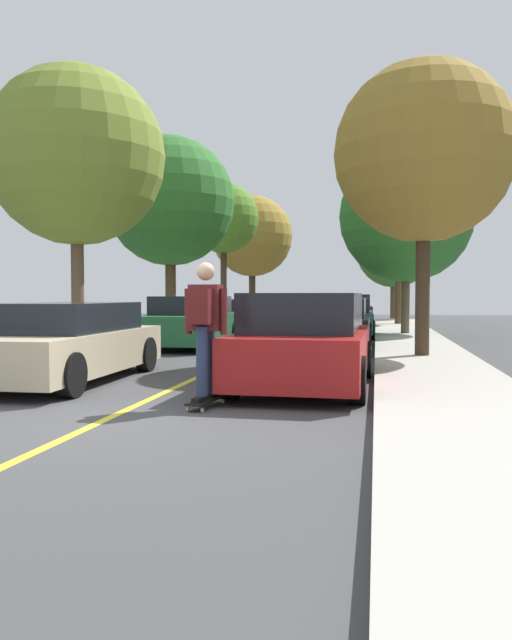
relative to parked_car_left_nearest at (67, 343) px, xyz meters
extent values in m
plane|color=#424244|center=(1.97, -2.98, -0.64)|extent=(80.00, 80.00, 0.00)
cube|color=#ADA89E|center=(6.04, -2.98, -0.57)|extent=(2.10, 56.00, 0.14)
cube|color=gold|center=(1.97, 1.02, -0.64)|extent=(0.12, 39.20, 0.01)
cube|color=#BCAD89|center=(0.00, -0.03, -0.14)|extent=(1.86, 4.52, 0.65)
cube|color=black|center=(0.00, 0.07, 0.42)|extent=(1.60, 2.71, 0.47)
cylinder|color=black|center=(0.85, -1.55, -0.32)|extent=(0.23, 0.64, 0.64)
cylinder|color=black|center=(0.78, 1.53, -0.32)|extent=(0.23, 0.64, 0.64)
cylinder|color=black|center=(-0.85, 1.50, -0.32)|extent=(0.23, 0.64, 0.64)
cube|color=#1E5B33|center=(0.00, 6.99, -0.10)|extent=(1.91, 4.74, 0.73)
cube|color=black|center=(-0.01, 7.20, 0.51)|extent=(1.65, 3.15, 0.49)
cylinder|color=black|center=(0.88, 5.37, -0.32)|extent=(0.24, 0.65, 0.64)
cylinder|color=black|center=(-0.79, 5.32, -0.32)|extent=(0.24, 0.65, 0.64)
cylinder|color=black|center=(0.79, 8.66, -0.32)|extent=(0.24, 0.65, 0.64)
cylinder|color=black|center=(-0.88, 8.62, -0.32)|extent=(0.24, 0.65, 0.64)
cube|color=#BCAD89|center=(0.00, 13.49, -0.16)|extent=(1.80, 4.07, 0.61)
cube|color=black|center=(0.00, 13.50, 0.39)|extent=(1.56, 2.46, 0.49)
cylinder|color=black|center=(0.77, 12.16, -0.32)|extent=(0.23, 0.64, 0.64)
cylinder|color=black|center=(-0.83, 12.19, -0.32)|extent=(0.23, 0.64, 0.64)
cylinder|color=black|center=(0.83, 14.79, -0.32)|extent=(0.23, 0.64, 0.64)
cylinder|color=black|center=(-0.77, 14.82, -0.32)|extent=(0.23, 0.64, 0.64)
cube|color=#38383D|center=(0.00, 19.87, -0.16)|extent=(2.02, 4.76, 0.60)
cube|color=black|center=(0.00, 19.94, 0.41)|extent=(1.72, 2.72, 0.54)
cylinder|color=black|center=(0.80, 18.20, -0.32)|extent=(0.24, 0.65, 0.64)
cylinder|color=black|center=(-0.92, 18.26, -0.32)|extent=(0.24, 0.65, 0.64)
cylinder|color=black|center=(0.92, 21.49, -0.32)|extent=(0.24, 0.65, 0.64)
cylinder|color=black|center=(-0.80, 21.55, -0.32)|extent=(0.24, 0.65, 0.64)
cube|color=maroon|center=(3.94, 0.08, -0.11)|extent=(1.90, 4.14, 0.70)
cube|color=black|center=(3.94, 0.11, 0.53)|extent=(1.66, 2.81, 0.58)
cylinder|color=black|center=(3.11, 1.45, -0.32)|extent=(0.23, 0.64, 0.64)
cylinder|color=black|center=(4.82, 1.42, -0.32)|extent=(0.23, 0.64, 0.64)
cylinder|color=black|center=(3.07, -1.26, -0.32)|extent=(0.23, 0.64, 0.64)
cylinder|color=black|center=(4.78, -1.29, -0.32)|extent=(0.23, 0.64, 0.64)
cube|color=black|center=(3.94, 7.05, -0.13)|extent=(1.80, 4.60, 0.68)
cube|color=black|center=(3.94, 6.92, 0.46)|extent=(1.58, 2.91, 0.49)
cylinder|color=black|center=(3.11, 8.65, -0.32)|extent=(0.22, 0.64, 0.64)
cylinder|color=black|center=(4.78, 8.64, -0.32)|extent=(0.22, 0.64, 0.64)
cylinder|color=black|center=(3.11, 5.45, -0.32)|extent=(0.22, 0.64, 0.64)
cylinder|color=black|center=(4.78, 5.45, -0.32)|extent=(0.22, 0.64, 0.64)
cube|color=#196066|center=(3.94, 12.48, -0.13)|extent=(1.96, 4.62, 0.67)
cube|color=black|center=(3.94, 12.44, 0.44)|extent=(1.70, 2.80, 0.48)
cylinder|color=black|center=(3.04, 14.07, -0.32)|extent=(0.23, 0.64, 0.64)
cylinder|color=black|center=(4.81, 14.09, -0.32)|extent=(0.23, 0.64, 0.64)
cylinder|color=black|center=(3.08, 10.87, -0.32)|extent=(0.23, 0.64, 0.64)
cylinder|color=black|center=(4.85, 10.89, -0.32)|extent=(0.23, 0.64, 0.64)
cube|color=maroon|center=(3.94, 19.21, -0.08)|extent=(1.89, 4.75, 0.76)
cube|color=black|center=(3.95, 18.97, 0.56)|extent=(1.60, 2.69, 0.52)
cylinder|color=black|center=(3.09, 20.83, -0.32)|extent=(0.24, 0.65, 0.64)
cylinder|color=black|center=(4.68, 20.89, -0.32)|extent=(0.24, 0.65, 0.64)
cylinder|color=black|center=(3.21, 17.54, -0.32)|extent=(0.24, 0.65, 0.64)
cylinder|color=black|center=(4.80, 17.60, -0.32)|extent=(0.24, 0.65, 0.64)
cylinder|color=brown|center=(-2.04, 4.43, 1.18)|extent=(0.31, 0.31, 3.37)
sphere|color=olive|center=(-2.04, 4.43, 4.10)|extent=(4.23, 4.23, 4.23)
cylinder|color=#4C3823|center=(-2.04, 11.37, 1.20)|extent=(0.37, 0.37, 3.41)
sphere|color=#2D6B28|center=(-2.04, 11.37, 4.04)|extent=(4.47, 4.47, 4.47)
cylinder|color=#3D2D1E|center=(-2.04, 19.12, 1.56)|extent=(0.30, 0.30, 4.13)
sphere|color=#4C7A23|center=(-2.04, 19.12, 4.41)|extent=(3.31, 3.31, 3.31)
cylinder|color=#3D2D1E|center=(-2.04, 26.01, 1.09)|extent=(0.38, 0.38, 3.19)
sphere|color=olive|center=(-2.04, 26.01, 4.19)|extent=(4.66, 4.66, 4.66)
cylinder|color=#3D2D1E|center=(5.99, 4.30, 1.05)|extent=(0.30, 0.30, 3.10)
sphere|color=olive|center=(5.99, 4.30, 3.82)|extent=(3.82, 3.82, 3.82)
cylinder|color=brown|center=(5.99, 12.23, 0.95)|extent=(0.28, 0.28, 2.91)
sphere|color=#2D6B28|center=(5.99, 12.23, 3.47)|extent=(4.49, 4.49, 4.49)
cylinder|color=#4C3823|center=(5.99, 19.39, 1.41)|extent=(0.28, 0.28, 3.82)
sphere|color=#3D7F33|center=(5.99, 19.39, 4.16)|extent=(3.66, 3.66, 3.66)
cylinder|color=brown|center=(5.99, 25.83, 0.89)|extent=(0.41, 0.41, 2.78)
sphere|color=#3D7F33|center=(5.99, 25.83, 3.31)|extent=(4.21, 4.21, 4.21)
cube|color=black|center=(2.89, -1.88, -0.55)|extent=(0.33, 0.86, 0.02)
cylinder|color=beige|center=(2.84, -1.53, -0.62)|extent=(0.03, 0.06, 0.06)
cylinder|color=beige|center=(3.03, -1.55, -0.62)|extent=(0.03, 0.06, 0.06)
cylinder|color=beige|center=(2.75, -2.20, -0.62)|extent=(0.03, 0.06, 0.06)
cylinder|color=beige|center=(2.94, -2.23, -0.62)|extent=(0.03, 0.06, 0.06)
cube|color=#99999E|center=(2.94, -1.54, -0.58)|extent=(0.10, 0.05, 0.02)
cube|color=#99999E|center=(2.85, -2.22, -0.58)|extent=(0.10, 0.05, 0.02)
cube|color=black|center=(2.92, -1.66, -0.51)|extent=(0.13, 0.27, 0.06)
cube|color=black|center=(2.86, -2.10, -0.51)|extent=(0.13, 0.27, 0.06)
cylinder|color=#283351|center=(2.91, -1.76, -0.04)|extent=(0.17, 0.17, 0.87)
cylinder|color=#283351|center=(2.87, -2.00, -0.04)|extent=(0.17, 0.17, 0.87)
cube|color=#511919|center=(2.89, -1.88, 0.63)|extent=(0.43, 0.27, 0.59)
sphere|color=tan|center=(2.89, -1.88, 1.08)|extent=(0.23, 0.23, 0.23)
cylinder|color=#511919|center=(2.65, -1.85, 0.58)|extent=(0.10, 0.10, 0.58)
cylinder|color=#511919|center=(3.13, -1.91, 0.58)|extent=(0.10, 0.10, 0.58)
cube|color=#4C1414|center=(2.86, -2.08, 0.65)|extent=(0.32, 0.22, 0.44)
camera|label=1|loc=(5.01, -9.53, 0.79)|focal=35.13mm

